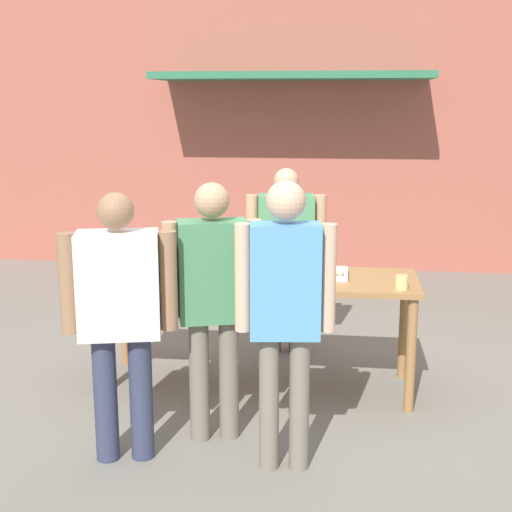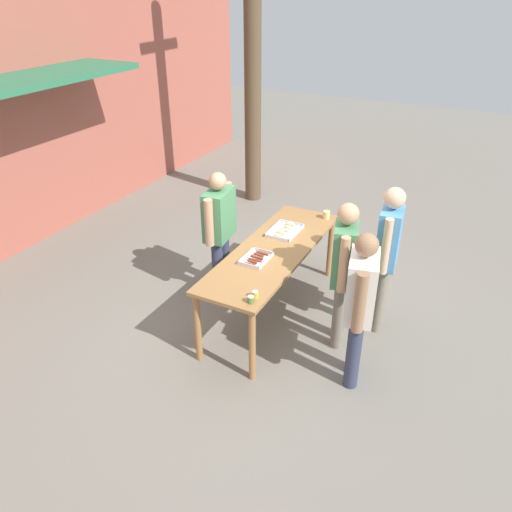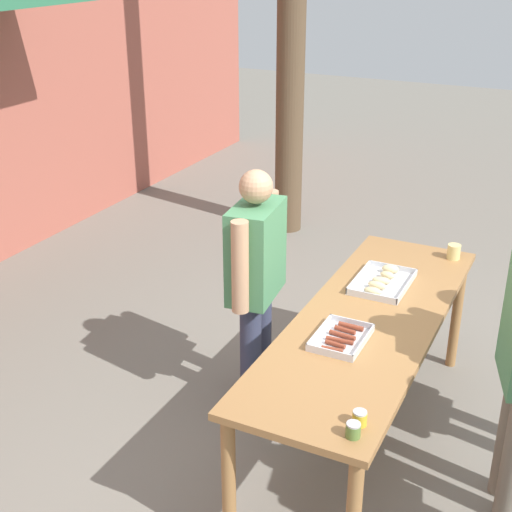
{
  "view_description": "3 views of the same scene",
  "coord_description": "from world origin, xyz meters",
  "px_view_note": "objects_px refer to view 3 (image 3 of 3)",
  "views": [
    {
      "loc": [
        0.62,
        -5.05,
        2.14
      ],
      "look_at": [
        0.0,
        0.0,
        1.02
      ],
      "focal_mm": 50.0,
      "sensor_mm": 36.0,
      "label": 1
    },
    {
      "loc": [
        -4.46,
        -2.07,
        3.55
      ],
      "look_at": [
        -0.31,
        0.06,
        0.92
      ],
      "focal_mm": 35.0,
      "sensor_mm": 36.0,
      "label": 2
    },
    {
      "loc": [
        -3.46,
        -0.99,
        2.83
      ],
      "look_at": [
        0.15,
        0.79,
        1.03
      ],
      "focal_mm": 50.0,
      "sensor_mm": 36.0,
      "label": 3
    }
  ],
  "objects_px": {
    "food_tray_buns": "(382,282)",
    "beer_cup": "(454,252)",
    "condiment_jar_ketchup": "(360,418)",
    "person_server_behind_table": "(256,271)",
    "condiment_jar_mustard": "(353,430)",
    "food_tray_sausages": "(341,338)"
  },
  "relations": [
    {
      "from": "food_tray_buns",
      "to": "beer_cup",
      "type": "bearing_deg",
      "value": -27.76
    },
    {
      "from": "condiment_jar_ketchup",
      "to": "person_server_behind_table",
      "type": "height_order",
      "value": "person_server_behind_table"
    },
    {
      "from": "food_tray_buns",
      "to": "condiment_jar_mustard",
      "type": "xyz_separation_m",
      "value": [
        -1.49,
        -0.32,
        0.01
      ]
    },
    {
      "from": "beer_cup",
      "to": "condiment_jar_ketchup",
      "type": "bearing_deg",
      "value": -179.75
    },
    {
      "from": "condiment_jar_mustard",
      "to": "person_server_behind_table",
      "type": "relative_size",
      "value": 0.04
    },
    {
      "from": "condiment_jar_mustard",
      "to": "person_server_behind_table",
      "type": "bearing_deg",
      "value": 41.3
    },
    {
      "from": "food_tray_sausages",
      "to": "food_tray_buns",
      "type": "distance_m",
      "value": 0.75
    },
    {
      "from": "beer_cup",
      "to": "person_server_behind_table",
      "type": "bearing_deg",
      "value": 130.15
    },
    {
      "from": "food_tray_buns",
      "to": "beer_cup",
      "type": "xyz_separation_m",
      "value": [
        0.59,
        -0.31,
        0.03
      ]
    },
    {
      "from": "food_tray_buns",
      "to": "condiment_jar_ketchup",
      "type": "relative_size",
      "value": 6.7
    },
    {
      "from": "food_tray_buns",
      "to": "beer_cup",
      "type": "distance_m",
      "value": 0.67
    },
    {
      "from": "condiment_jar_mustard",
      "to": "condiment_jar_ketchup",
      "type": "height_order",
      "value": "same"
    },
    {
      "from": "condiment_jar_ketchup",
      "to": "beer_cup",
      "type": "bearing_deg",
      "value": 0.25
    },
    {
      "from": "condiment_jar_mustard",
      "to": "beer_cup",
      "type": "height_order",
      "value": "beer_cup"
    },
    {
      "from": "condiment_jar_ketchup",
      "to": "beer_cup",
      "type": "height_order",
      "value": "beer_cup"
    },
    {
      "from": "condiment_jar_mustard",
      "to": "person_server_behind_table",
      "type": "xyz_separation_m",
      "value": [
        1.2,
        1.05,
        0.03
      ]
    },
    {
      "from": "food_tray_buns",
      "to": "person_server_behind_table",
      "type": "distance_m",
      "value": 0.79
    },
    {
      "from": "person_server_behind_table",
      "to": "food_tray_buns",
      "type": "bearing_deg",
      "value": -75.48
    },
    {
      "from": "beer_cup",
      "to": "person_server_behind_table",
      "type": "height_order",
      "value": "person_server_behind_table"
    },
    {
      "from": "condiment_jar_mustard",
      "to": "person_server_behind_table",
      "type": "height_order",
      "value": "person_server_behind_table"
    },
    {
      "from": "food_tray_buns",
      "to": "condiment_jar_mustard",
      "type": "bearing_deg",
      "value": -167.76
    },
    {
      "from": "food_tray_sausages",
      "to": "condiment_jar_mustard",
      "type": "distance_m",
      "value": 0.8
    }
  ]
}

